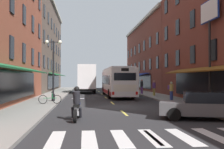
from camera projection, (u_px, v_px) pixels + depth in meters
The scene contains 16 objects.
ground_plane at pixel (117, 107), 19.07m from camera, with size 34.80×80.00×0.10m, color #28282B.
lane_centre_dashes at pixel (117, 107), 18.82m from camera, with size 0.14×73.90×0.01m.
crosswalk_near at pixel (153, 137), 9.13m from camera, with size 7.10×2.80×0.01m.
sidewalk_left at pixel (33, 107), 18.44m from camera, with size 3.00×80.00×0.14m, color gray.
sidewalk_right at pixel (195, 105), 19.70m from camera, with size 3.00×80.00×0.14m, color gray.
billboard_sign at pixel (210, 25), 19.89m from camera, with size 0.40×2.77×7.84m.
transit_bus at pixel (117, 82), 30.38m from camera, with size 2.69×12.36×3.23m.
box_truck at pixel (86, 79), 37.49m from camera, with size 2.53×7.27×3.93m.
sedan_near at pixel (84, 86), 49.37m from camera, with size 1.93×4.53×1.27m.
sedan_mid at pixel (207, 105), 13.17m from camera, with size 4.91×3.17×1.37m.
motorcycle_rider at pixel (77, 106), 12.80m from camera, with size 0.62×2.07×1.66m.
bicycle_near at pixel (50, 99), 19.91m from camera, with size 1.71×0.48×0.91m.
pedestrian_near at pixel (171, 90), 23.57m from camera, with size 0.53×0.41×1.63m.
pedestrian_mid at pixel (154, 88), 29.62m from camera, with size 0.36×0.36×1.70m.
pedestrian_far at pixel (142, 86), 33.59m from camera, with size 0.36×0.36×1.80m.
street_lamp_twin at pixel (53, 67), 22.46m from camera, with size 1.42×0.32×5.18m.
Camera 1 is at (-2.38, -18.96, 2.02)m, focal length 42.40 mm.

